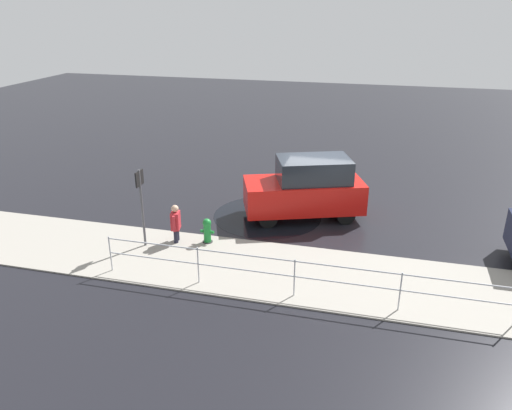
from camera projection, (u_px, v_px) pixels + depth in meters
The scene contains 8 objects.
ground_plane at pixel (318, 214), 17.17m from camera, with size 60.00×60.00×0.00m, color black.
kerb_strip at pixel (296, 273), 13.40m from camera, with size 24.00×3.20×0.04m, color gray.
moving_hatchback at pixel (306, 188), 16.60m from camera, with size 4.25×2.97×2.06m.
fire_hydrant at pixel (207, 231), 14.97m from camera, with size 0.42×0.31×0.80m.
pedestrian at pixel (176, 222), 14.91m from camera, with size 0.31×0.56×1.22m.
metal_railing at pixel (295, 271), 12.10m from camera, with size 10.03×0.04×1.05m.
sign_post at pixel (141, 197), 14.33m from camera, with size 0.07×0.44×2.40m.
puddle_patch at pixel (267, 216), 17.04m from camera, with size 3.69×3.69×0.01m, color black.
Camera 1 is at (-1.89, 15.80, 6.80)m, focal length 35.00 mm.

